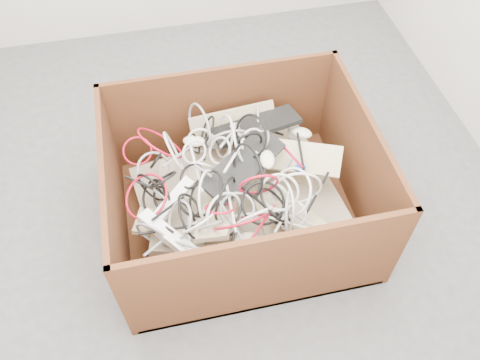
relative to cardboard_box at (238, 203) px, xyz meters
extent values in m
plane|color=#4B4B4D|center=(-0.04, 0.23, -0.15)|extent=(3.00, 3.00, 0.00)
cube|color=#3B1C0E|center=(0.02, 0.00, -0.14)|extent=(1.18, 0.99, 0.03)
cube|color=#3B1C0E|center=(0.02, 0.48, 0.15)|extent=(1.18, 0.03, 0.59)
cube|color=#3B1C0E|center=(0.02, -0.48, 0.15)|extent=(1.18, 0.02, 0.59)
cube|color=#3B1C0E|center=(0.60, 0.00, 0.15)|extent=(0.02, 0.94, 0.59)
cube|color=#3B1C0E|center=(-0.56, 0.00, 0.15)|extent=(0.02, 0.94, 0.59)
cube|color=tan|center=(0.02, 0.02, -0.07)|extent=(1.04, 0.90, 0.19)
cube|color=tan|center=(-0.08, -0.05, 0.01)|extent=(0.74, 0.67, 0.20)
cube|color=beige|center=(-0.23, 0.08, 0.04)|extent=(0.44, 0.37, 0.16)
cube|color=beige|center=(0.27, 0.19, 0.05)|extent=(0.43, 0.37, 0.17)
cube|color=beige|center=(0.15, -0.25, 0.04)|extent=(0.18, 0.44, 0.12)
cube|color=beige|center=(-0.28, -0.13, 0.08)|extent=(0.46, 0.28, 0.09)
cube|color=beige|center=(0.21, -0.15, 0.08)|extent=(0.31, 0.44, 0.15)
cube|color=beige|center=(0.06, 0.36, 0.18)|extent=(0.44, 0.08, 0.19)
cube|color=beige|center=(-0.10, -0.11, 0.16)|extent=(0.30, 0.44, 0.17)
cube|color=beige|center=(0.30, 0.08, 0.18)|extent=(0.45, 0.33, 0.12)
cube|color=black|center=(0.15, 0.27, 0.23)|extent=(0.45, 0.23, 0.06)
cube|color=black|center=(0.03, 0.02, 0.26)|extent=(0.44, 0.38, 0.09)
ellipsoid|color=beige|center=(-0.25, -0.04, 0.19)|extent=(0.12, 0.10, 0.04)
ellipsoid|color=beige|center=(0.37, 0.21, 0.20)|extent=(0.12, 0.11, 0.04)
ellipsoid|color=beige|center=(-0.03, -0.30, 0.15)|extent=(0.12, 0.08, 0.04)
ellipsoid|color=beige|center=(0.13, -0.01, 0.31)|extent=(0.08, 0.12, 0.04)
ellipsoid|color=beige|center=(-0.16, 0.22, 0.24)|extent=(0.12, 0.09, 0.04)
ellipsoid|color=black|center=(0.14, -0.21, 0.13)|extent=(0.12, 0.11, 0.04)
cube|color=white|center=(-0.32, -0.08, 0.20)|extent=(0.25, 0.22, 0.12)
cube|color=white|center=(-0.35, -0.24, 0.20)|extent=(0.24, 0.27, 0.10)
cube|color=blue|center=(0.30, 0.00, 0.19)|extent=(0.06, 0.06, 0.03)
torus|color=silver|center=(0.20, -0.25, 0.20)|extent=(0.13, 0.12, 0.12)
torus|color=black|center=(0.11, -0.23, 0.27)|extent=(0.16, 0.22, 0.16)
torus|color=black|center=(-0.08, -0.14, 0.25)|extent=(0.13, 0.18, 0.21)
torus|color=gray|center=(-0.41, -0.21, 0.17)|extent=(0.18, 0.15, 0.22)
torus|color=silver|center=(0.20, -0.18, 0.26)|extent=(0.19, 0.24, 0.18)
torus|color=silver|center=(0.15, -0.16, 0.25)|extent=(0.10, 0.12, 0.15)
torus|color=gray|center=(0.14, 0.12, 0.28)|extent=(0.09, 0.14, 0.12)
torus|color=silver|center=(-0.06, 0.13, 0.25)|extent=(0.12, 0.15, 0.14)
torus|color=black|center=(-0.35, -0.04, 0.19)|extent=(0.11, 0.13, 0.14)
torus|color=silver|center=(0.11, 0.12, 0.27)|extent=(0.20, 0.15, 0.17)
torus|color=#B10C24|center=(-0.12, -0.19, 0.25)|extent=(0.18, 0.16, 0.10)
torus|color=gray|center=(-0.05, -0.21, 0.25)|extent=(0.17, 0.17, 0.09)
torus|color=gray|center=(-0.29, -0.20, 0.23)|extent=(0.14, 0.23, 0.20)
torus|color=black|center=(-0.09, 0.28, 0.25)|extent=(0.09, 0.17, 0.17)
torus|color=silver|center=(-0.02, 0.23, 0.24)|extent=(0.12, 0.30, 0.29)
torus|color=gray|center=(0.16, -0.28, 0.25)|extent=(0.12, 0.28, 0.29)
torus|color=gray|center=(-0.17, -0.24, 0.22)|extent=(0.16, 0.09, 0.14)
torus|color=black|center=(0.03, -0.08, 0.34)|extent=(0.10, 0.33, 0.33)
torus|color=black|center=(-0.35, 0.18, 0.21)|extent=(0.09, 0.13, 0.13)
torus|color=silver|center=(-0.27, 0.15, 0.27)|extent=(0.09, 0.24, 0.24)
torus|color=#B10C24|center=(-0.44, 0.30, 0.15)|extent=(0.21, 0.18, 0.12)
torus|color=silver|center=(-0.16, 0.06, 0.24)|extent=(0.13, 0.08, 0.14)
torus|color=#B10C24|center=(-0.04, -0.26, 0.24)|extent=(0.30, 0.18, 0.25)
torus|color=black|center=(0.09, 0.12, 0.33)|extent=(0.17, 0.26, 0.23)
torus|color=silver|center=(-0.15, -0.11, 0.25)|extent=(0.15, 0.30, 0.32)
torus|color=silver|center=(-0.22, -0.24, 0.25)|extent=(0.18, 0.13, 0.18)
torus|color=black|center=(-0.24, -0.14, 0.25)|extent=(0.11, 0.14, 0.11)
torus|color=black|center=(-0.33, 0.04, 0.23)|extent=(0.19, 0.15, 0.15)
torus|color=silver|center=(-0.10, -0.22, 0.24)|extent=(0.22, 0.18, 0.25)
torus|color=gray|center=(-0.01, 0.19, 0.26)|extent=(0.27, 0.11, 0.26)
torus|color=silver|center=(-0.17, 0.12, 0.28)|extent=(0.14, 0.09, 0.14)
torus|color=gray|center=(-0.12, 0.29, 0.25)|extent=(0.11, 0.33, 0.34)
torus|color=silver|center=(0.02, -0.26, 0.26)|extent=(0.23, 0.12, 0.21)
torus|color=gray|center=(-0.37, 0.12, 0.21)|extent=(0.21, 0.14, 0.18)
torus|color=black|center=(0.07, -0.20, 0.26)|extent=(0.27, 0.22, 0.17)
torus|color=black|center=(0.07, 0.10, 0.30)|extent=(0.19, 0.04, 0.19)
torus|color=silver|center=(-0.13, 0.23, 0.24)|extent=(0.17, 0.07, 0.17)
torus|color=silver|center=(0.14, -0.19, 0.29)|extent=(0.23, 0.13, 0.21)
torus|color=black|center=(-0.25, -0.20, 0.23)|extent=(0.10, 0.25, 0.23)
torus|color=silver|center=(0.23, -0.15, 0.25)|extent=(0.31, 0.06, 0.32)
torus|color=#B10C24|center=(-0.42, -0.03, 0.21)|extent=(0.24, 0.28, 0.16)
torus|color=black|center=(-0.16, 0.24, 0.21)|extent=(0.05, 0.13, 0.13)
torus|color=black|center=(-0.16, -0.11, 0.26)|extent=(0.19, 0.27, 0.21)
torus|color=#B10C24|center=(-0.32, 0.25, 0.23)|extent=(0.24, 0.32, 0.26)
torus|color=#B10C24|center=(0.06, -0.15, 0.32)|extent=(0.24, 0.06, 0.24)
torus|color=black|center=(-0.40, 0.04, 0.18)|extent=(0.15, 0.18, 0.22)
torus|color=black|center=(-0.21, 0.00, 0.26)|extent=(0.15, 0.17, 0.10)
torus|color=silver|center=(0.04, 0.12, 0.28)|extent=(0.10, 0.28, 0.27)
torus|color=silver|center=(0.16, -0.21, 0.22)|extent=(0.05, 0.26, 0.26)
torus|color=black|center=(-0.39, 0.00, 0.16)|extent=(0.16, 0.22, 0.18)
cylinder|color=black|center=(0.00, 0.23, 0.23)|extent=(0.25, 0.13, 0.10)
cylinder|color=gray|center=(0.24, -0.31, 0.20)|extent=(0.16, 0.22, 0.06)
cylinder|color=black|center=(0.31, 0.06, 0.24)|extent=(0.05, 0.22, 0.03)
cylinder|color=black|center=(0.07, -0.13, 0.30)|extent=(0.08, 0.13, 0.05)
cylinder|color=#B10C24|center=(0.05, -0.28, 0.22)|extent=(0.16, 0.16, 0.03)
cylinder|color=silver|center=(0.01, 0.19, 0.28)|extent=(0.13, 0.14, 0.02)
cylinder|color=black|center=(-0.07, -0.29, 0.22)|extent=(0.11, 0.21, 0.09)
cylinder|color=gray|center=(-0.07, -0.28, 0.24)|extent=(0.09, 0.27, 0.04)
cylinder|color=silver|center=(0.17, -0.30, 0.20)|extent=(0.18, 0.09, 0.06)
cylinder|color=gray|center=(-0.40, -0.27, 0.18)|extent=(0.13, 0.13, 0.07)
cylinder|color=gray|center=(0.32, 0.27, 0.18)|extent=(0.04, 0.12, 0.04)
cylinder|color=gray|center=(0.16, 0.24, 0.23)|extent=(0.06, 0.25, 0.09)
cylinder|color=black|center=(-0.12, 0.18, 0.24)|extent=(0.05, 0.15, 0.04)
cylinder|color=silver|center=(-0.18, 0.05, 0.28)|extent=(0.03, 0.28, 0.08)
cylinder|color=gray|center=(-0.25, 0.15, 0.24)|extent=(0.15, 0.10, 0.02)
cylinder|color=gray|center=(-0.29, -0.31, 0.22)|extent=(0.12, 0.11, 0.06)
cylinder|color=black|center=(0.04, -0.19, 0.28)|extent=(0.11, 0.26, 0.10)
cylinder|color=silver|center=(-0.07, -0.19, 0.26)|extent=(0.03, 0.26, 0.02)
cylinder|color=silver|center=(0.06, 0.15, 0.28)|extent=(0.10, 0.19, 0.03)
cylinder|color=black|center=(-0.33, -0.13, 0.23)|extent=(0.16, 0.13, 0.05)
cylinder|color=silver|center=(0.03, -0.23, 0.23)|extent=(0.28, 0.08, 0.08)
cylinder|color=black|center=(-0.43, 0.05, 0.20)|extent=(0.15, 0.10, 0.06)
cylinder|color=black|center=(-0.35, -0.22, 0.21)|extent=(0.24, 0.02, 0.04)
cylinder|color=black|center=(-0.37, -0.19, 0.21)|extent=(0.10, 0.12, 0.04)
cylinder|color=black|center=(-0.14, -0.29, 0.18)|extent=(0.13, 0.03, 0.02)
cylinder|color=black|center=(0.17, 0.30, 0.19)|extent=(0.21, 0.20, 0.05)
cylinder|color=gray|center=(-0.16, -0.01, 0.31)|extent=(0.06, 0.12, 0.05)
cylinder|color=silver|center=(-0.26, -0.24, 0.17)|extent=(0.05, 0.26, 0.04)
cylinder|color=silver|center=(0.14, -0.27, 0.21)|extent=(0.12, 0.16, 0.05)
cylinder|color=black|center=(0.32, -0.17, 0.20)|extent=(0.17, 0.18, 0.08)
cylinder|color=#B10C24|center=(0.26, 0.05, 0.24)|extent=(0.07, 0.20, 0.05)
cylinder|color=gray|center=(-0.34, -0.05, 0.21)|extent=(0.09, 0.12, 0.01)
cylinder|color=silver|center=(-0.02, 0.00, 0.34)|extent=(0.13, 0.17, 0.03)
camera|label=1|loc=(-0.29, -1.37, 1.96)|focal=36.93mm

